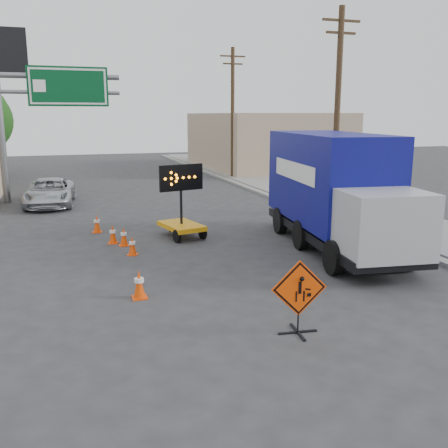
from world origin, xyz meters
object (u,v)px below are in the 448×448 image
arrow_board (181,221)px  pickup_truck (50,192)px  construction_sign (299,295)px  box_truck (334,198)px

arrow_board → pickup_truck: (-4.72, 8.56, 0.06)m
arrow_board → pickup_truck: bearing=105.6°
pickup_truck → construction_sign: bearing=-69.5°
arrow_board → box_truck: 5.64m
arrow_board → pickup_truck: 9.78m
box_truck → pickup_truck: bearing=136.1°
pickup_truck → box_truck: size_ratio=0.58×
box_truck → arrow_board: bearing=153.2°
arrow_board → box_truck: (4.56, -3.13, 1.14)m
pickup_truck → box_truck: bearing=-47.2°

